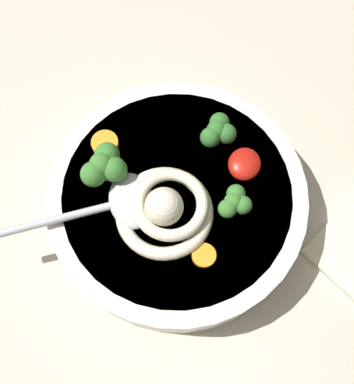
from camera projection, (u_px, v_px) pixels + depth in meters
table_slab at (157, 238)px, 50.70cm from camera, size 94.75×94.75×3.88cm
soup_bowl at (177, 202)px, 46.89cm from camera, size 26.53×26.53×6.13cm
noodle_pile at (166, 209)px, 42.08cm from camera, size 10.55×10.34×4.24cm
soup_spoon at (118, 204)px, 42.81cm from camera, size 12.38×16.19×1.60cm
chili_sauce_dollop at (244, 164)px, 44.34cm from camera, size 3.67×3.30×1.65cm
broccoli_floret_far at (235, 202)px, 41.83cm from camera, size 3.60×3.10×2.85cm
broccoli_floret_left at (218, 131)px, 44.37cm from camera, size 4.05×3.49×3.20cm
broccoli_floret_beside_chili at (104, 166)px, 42.50cm from camera, size 4.91×4.23×3.89cm
carrot_slice_extra_a at (204, 255)px, 41.46cm from camera, size 2.32×2.32×0.62cm
carrot_slice_right at (105, 143)px, 45.68cm from camera, size 2.82×2.82×0.79cm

